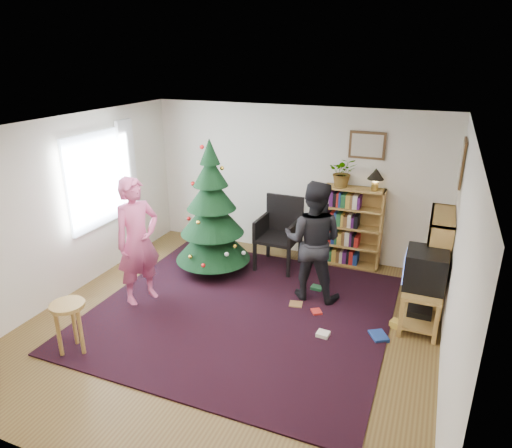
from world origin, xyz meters
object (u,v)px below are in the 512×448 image
at_px(tv_stand, 421,302).
at_px(stool, 69,315).
at_px(crt_tv, 426,269).
at_px(potted_plant, 343,172).
at_px(bookshelf_back, 352,226).
at_px(picture_back, 367,145).
at_px(bookshelf_right, 437,259).
at_px(armchair, 281,229).
at_px(person_by_chair, 313,241).
at_px(table_lamp, 376,175).
at_px(christmas_tree, 212,219).
at_px(picture_right, 462,163).
at_px(person_standing, 138,241).

relative_size(tv_stand, stool, 1.29).
height_order(crt_tv, potted_plant, potted_plant).
bearing_deg(bookshelf_back, picture_back, 49.77).
relative_size(bookshelf_right, armchair, 1.14).
xyz_separation_m(picture_back, person_by_chair, (-0.41, -1.41, -1.10)).
xyz_separation_m(bookshelf_right, crt_tv, (-0.12, -0.64, 0.12)).
bearing_deg(table_lamp, christmas_tree, -154.27).
relative_size(picture_right, table_lamp, 1.76).
xyz_separation_m(picture_back, potted_plant, (-0.31, -0.14, -0.42)).
bearing_deg(table_lamp, person_by_chair, -115.03).
distance_m(bookshelf_right, crt_tv, 0.66).
height_order(christmas_tree, bookshelf_right, christmas_tree).
height_order(bookshelf_back, stool, bookshelf_back).
bearing_deg(tv_stand, table_lamp, 121.55).
relative_size(picture_back, picture_right, 0.92).
height_order(stool, potted_plant, potted_plant).
xyz_separation_m(christmas_tree, stool, (-0.54, -2.49, -0.38)).
distance_m(christmas_tree, tv_stand, 3.20).
bearing_deg(picture_right, stool, -142.79).
xyz_separation_m(bookshelf_right, person_standing, (-3.77, -1.46, 0.23)).
bearing_deg(bookshelf_right, stool, 126.15).
relative_size(bookshelf_back, person_by_chair, 0.76).
bearing_deg(crt_tv, stool, -149.83).
bearing_deg(potted_plant, picture_back, 23.25).
xyz_separation_m(picture_back, christmas_tree, (-2.06, -1.22, -1.07)).
distance_m(armchair, person_by_chair, 1.14).
height_order(bookshelf_back, armchair, bookshelf_back).
distance_m(picture_back, stool, 4.76).
xyz_separation_m(picture_back, crt_tv, (1.07, -1.58, -1.17)).
height_order(picture_back, armchair, picture_back).
height_order(picture_right, stool, picture_right).
distance_m(armchair, potted_plant, 1.32).
xyz_separation_m(bookshelf_back, table_lamp, (0.30, 0.00, 0.87)).
xyz_separation_m(person_by_chair, potted_plant, (0.10, 1.28, 0.68)).
bearing_deg(bookshelf_right, tv_stand, 169.36).
height_order(crt_tv, table_lamp, table_lamp).
height_order(crt_tv, armchair, armchair).
bearing_deg(crt_tv, christmas_tree, 173.48).
distance_m(stool, person_by_chair, 3.20).
distance_m(bookshelf_back, stool, 4.36).
distance_m(crt_tv, armchair, 2.44).
bearing_deg(crt_tv, person_by_chair, 173.63).
xyz_separation_m(christmas_tree, crt_tv, (3.13, -0.36, -0.10)).
relative_size(crt_tv, armchair, 0.47).
bearing_deg(picture_back, stool, -125.08).
bearing_deg(picture_back, person_standing, -137.10).
xyz_separation_m(armchair, potted_plant, (0.85, 0.45, 0.91)).
bearing_deg(person_standing, picture_back, -23.36).
relative_size(picture_right, armchair, 0.53).
relative_size(picture_back, table_lamp, 1.61).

